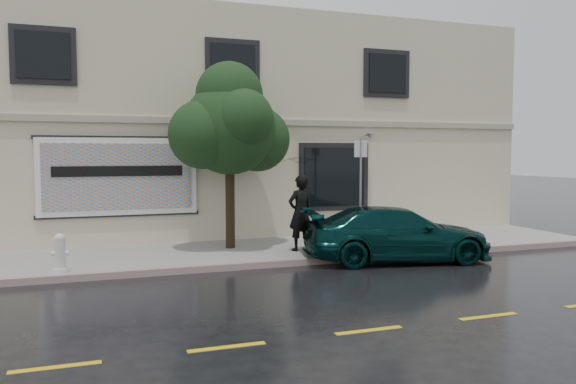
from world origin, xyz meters
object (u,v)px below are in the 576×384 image
object	(u,v)px
street_tree	(230,129)
fire_hydrant	(60,253)
car	(397,234)
pedestrian	(300,213)

from	to	relation	value
street_tree	fire_hydrant	distance (m)	5.32
car	street_tree	world-z (taller)	street_tree
car	fire_hydrant	distance (m)	7.84
car	fire_hydrant	world-z (taller)	car
pedestrian	car	bearing A→B (deg)	132.15
car	pedestrian	bearing A→B (deg)	66.30
pedestrian	fire_hydrant	size ratio (longest dim) A/B	2.36
fire_hydrant	car	bearing A→B (deg)	16.13
car	fire_hydrant	xyz separation A→B (m)	(-7.81, 0.60, -0.12)
car	pedestrian	size ratio (longest dim) A/B	2.35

